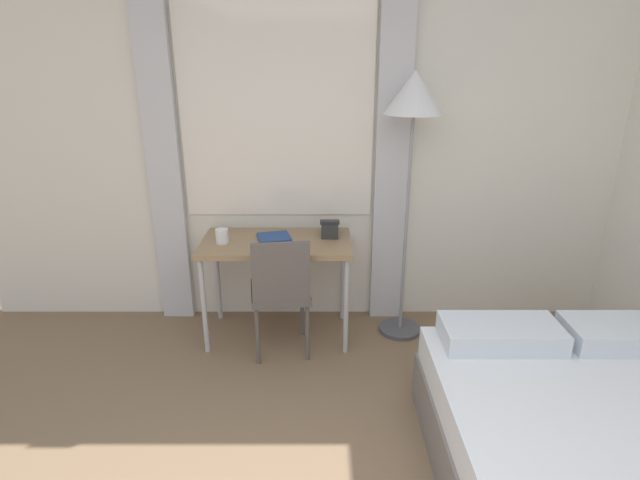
% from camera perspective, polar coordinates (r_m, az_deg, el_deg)
% --- Properties ---
extents(wall_back_with_window, '(5.37, 0.13, 2.70)m').
position_cam_1_polar(wall_back_with_window, '(3.76, 0.10, 10.43)').
color(wall_back_with_window, silver).
rests_on(wall_back_with_window, ground_plane).
extents(desk, '(1.07, 0.58, 0.76)m').
position_cam_1_polar(desk, '(3.60, -4.88, -1.10)').
color(desk, '#937551').
rests_on(desk, ground_plane).
extents(desk_chair, '(0.45, 0.45, 0.88)m').
position_cam_1_polar(desk_chair, '(3.42, -4.44, -5.52)').
color(desk_chair, '#59514C').
rests_on(desk_chair, ground_plane).
extents(standing_lamp, '(0.40, 0.40, 1.91)m').
position_cam_1_polar(standing_lamp, '(3.45, 10.74, 14.15)').
color(standing_lamp, '#4C4C51').
rests_on(standing_lamp, ground_plane).
extents(telephone, '(0.14, 0.16, 0.12)m').
position_cam_1_polar(telephone, '(3.64, 1.22, 1.27)').
color(telephone, '#2D2D2D').
rests_on(telephone, desk).
extents(book, '(0.27, 0.26, 0.02)m').
position_cam_1_polar(book, '(3.60, -5.16, 0.32)').
color(book, navy).
rests_on(book, desk).
extents(mug, '(0.09, 0.09, 0.10)m').
position_cam_1_polar(mug, '(3.56, -11.02, 0.45)').
color(mug, white).
rests_on(mug, desk).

